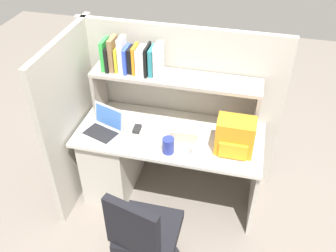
# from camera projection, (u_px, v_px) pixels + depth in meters

# --- Properties ---
(ground_plane) EXTENTS (8.00, 8.00, 0.00)m
(ground_plane) POSITION_uv_depth(u_px,v_px,m) (169.00, 191.00, 3.64)
(ground_plane) COLOR slate
(desk) EXTENTS (1.60, 0.70, 0.73)m
(desk) POSITION_uv_depth(u_px,v_px,m) (129.00, 154.00, 3.46)
(desk) COLOR beige
(desk) RESTS_ON ground_plane
(cubicle_partition_rear) EXTENTS (1.84, 0.05, 1.55)m
(cubicle_partition_rear) POSITION_uv_depth(u_px,v_px,m) (179.00, 105.00, 3.46)
(cubicle_partition_rear) COLOR #B2ADA0
(cubicle_partition_rear) RESTS_ON ground_plane
(cubicle_partition_left) EXTENTS (0.05, 1.06, 1.55)m
(cubicle_partition_left) POSITION_uv_depth(u_px,v_px,m) (75.00, 119.00, 3.29)
(cubicle_partition_left) COLOR #B2ADA0
(cubicle_partition_left) RESTS_ON ground_plane
(overhead_hutch) EXTENTS (1.44, 0.28, 0.45)m
(overhead_hutch) POSITION_uv_depth(u_px,v_px,m) (175.00, 87.00, 3.13)
(overhead_hutch) COLOR gray
(overhead_hutch) RESTS_ON desk
(reference_books_on_shelf) EXTENTS (0.51, 0.18, 0.29)m
(reference_books_on_shelf) POSITION_uv_depth(u_px,v_px,m) (132.00, 58.00, 3.07)
(reference_books_on_shelf) COLOR green
(reference_books_on_shelf) RESTS_ON overhead_hutch
(laptop) EXTENTS (0.37, 0.33, 0.22)m
(laptop) POSITION_uv_depth(u_px,v_px,m) (104.00, 127.00, 3.18)
(laptop) COLOR #B7BABF
(laptop) RESTS_ON desk
(backpack) EXTENTS (0.30, 0.22, 0.30)m
(backpack) POSITION_uv_depth(u_px,v_px,m) (235.00, 137.00, 2.93)
(backpack) COLOR orange
(backpack) RESTS_ON desk
(computer_mouse) EXTENTS (0.07, 0.11, 0.03)m
(computer_mouse) POSITION_uv_depth(u_px,v_px,m) (137.00, 129.00, 3.22)
(computer_mouse) COLOR #262628
(computer_mouse) RESTS_ON desk
(paper_cup) EXTENTS (0.08, 0.08, 0.09)m
(paper_cup) POSITION_uv_depth(u_px,v_px,m) (196.00, 150.00, 2.95)
(paper_cup) COLOR white
(paper_cup) RESTS_ON desk
(tissue_box) EXTENTS (0.23, 0.14, 0.10)m
(tissue_box) POSITION_uv_depth(u_px,v_px,m) (184.00, 134.00, 3.11)
(tissue_box) COLOR #BFB299
(tissue_box) RESTS_ON desk
(snack_canister) EXTENTS (0.10, 0.10, 0.14)m
(snack_canister) POSITION_uv_depth(u_px,v_px,m) (168.00, 145.00, 2.96)
(snack_canister) COLOR navy
(snack_canister) RESTS_ON desk
(office_chair) EXTENTS (0.52, 0.53, 0.93)m
(office_chair) POSITION_uv_depth(u_px,v_px,m) (145.00, 241.00, 2.73)
(office_chair) COLOR black
(office_chair) RESTS_ON ground_plane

